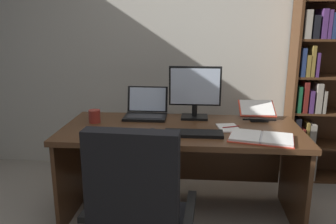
% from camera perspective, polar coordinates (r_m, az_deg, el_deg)
% --- Properties ---
extents(wall_back, '(5.36, 0.12, 2.71)m').
position_cam_1_polar(wall_back, '(3.59, 4.74, 11.83)').
color(wall_back, beige).
rests_on(wall_back, ground).
extents(desk, '(1.82, 0.81, 0.75)m').
position_cam_1_polar(desk, '(2.79, 2.24, -5.93)').
color(desk, '#4C2D19').
rests_on(desk, ground).
extents(bookshelf, '(0.81, 0.31, 2.07)m').
position_cam_1_polar(bookshelf, '(3.59, 24.45, 5.80)').
color(bookshelf, '#4C2D19').
rests_on(bookshelf, ground).
extents(monitor, '(0.43, 0.16, 0.44)m').
position_cam_1_polar(monitor, '(2.86, 4.50, 3.16)').
color(monitor, black).
rests_on(monitor, desk).
extents(laptop, '(0.35, 0.30, 0.24)m').
position_cam_1_polar(laptop, '(2.93, -3.65, 0.18)').
color(laptop, black).
rests_on(laptop, desk).
extents(keyboard, '(0.42, 0.15, 0.02)m').
position_cam_1_polar(keyboard, '(2.48, 4.30, -3.56)').
color(keyboard, black).
rests_on(keyboard, desk).
extents(computer_mouse, '(0.06, 0.10, 0.04)m').
position_cam_1_polar(computer_mouse, '(2.49, -2.62, -3.21)').
color(computer_mouse, black).
rests_on(computer_mouse, desk).
extents(reading_stand_with_book, '(0.30, 0.29, 0.13)m').
position_cam_1_polar(reading_stand_with_book, '(3.00, 14.49, 0.32)').
color(reading_stand_with_book, black).
rests_on(reading_stand_with_book, desk).
extents(open_binder, '(0.48, 0.36, 0.02)m').
position_cam_1_polar(open_binder, '(2.47, 15.14, -4.11)').
color(open_binder, '#DB422D').
rests_on(open_binder, desk).
extents(notepad, '(0.19, 0.23, 0.01)m').
position_cam_1_polar(notepad, '(2.66, 9.93, -2.59)').
color(notepad, white).
rests_on(notepad, desk).
extents(pen, '(0.13, 0.06, 0.01)m').
position_cam_1_polar(pen, '(2.66, 10.37, -2.42)').
color(pen, maroon).
rests_on(pen, notepad).
extents(coffee_mug, '(0.09, 0.09, 0.10)m').
position_cam_1_polar(coffee_mug, '(2.83, -12.04, -0.68)').
color(coffee_mug, maroon).
rests_on(coffee_mug, desk).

